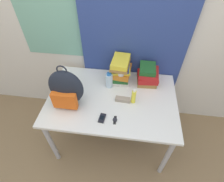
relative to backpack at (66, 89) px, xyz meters
name	(u,v)px	position (x,y,z in m)	size (l,w,h in m)	color
ground_plane	(107,168)	(0.42, -0.33, -0.95)	(12.00, 12.00, 0.00)	#8C704C
wall_back	(118,29)	(0.42, 0.64, 0.30)	(6.00, 0.06, 2.50)	silver
curtain_blue	(134,33)	(0.59, 0.59, 0.30)	(1.13, 0.04, 2.50)	navy
desk	(112,103)	(0.42, 0.11, -0.27)	(1.33, 0.89, 0.76)	silver
backpack	(66,89)	(0.00, 0.00, 0.00)	(0.33, 0.20, 0.46)	#1E232D
book_stack_left	(121,70)	(0.48, 0.41, -0.05)	(0.23, 0.30, 0.28)	silver
book_stack_center	(148,75)	(0.78, 0.41, -0.09)	(0.23, 0.26, 0.21)	olive
water_bottle	(109,80)	(0.37, 0.28, -0.10)	(0.08, 0.08, 0.19)	silver
sports_bottle	(121,76)	(0.49, 0.32, -0.06)	(0.07, 0.07, 0.28)	white
sunscreen_bottle	(134,96)	(0.64, 0.09, -0.11)	(0.04, 0.04, 0.18)	yellow
cell_phone	(102,118)	(0.36, -0.16, -0.18)	(0.06, 0.11, 0.02)	black
sunglasses_case	(123,99)	(0.54, 0.09, -0.17)	(0.15, 0.06, 0.04)	gray
wristwatch	(115,120)	(0.49, -0.16, -0.19)	(0.04, 0.09, 0.01)	black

